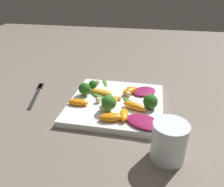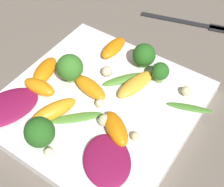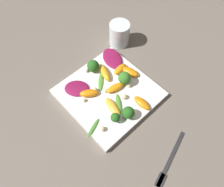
# 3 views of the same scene
# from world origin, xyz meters

# --- Properties ---
(ground_plane) EXTENTS (2.40, 2.40, 0.00)m
(ground_plane) POSITION_xyz_m (0.00, 0.00, 0.00)
(ground_plane) COLOR #6B6056
(plate) EXTENTS (0.29, 0.29, 0.02)m
(plate) POSITION_xyz_m (0.00, 0.00, 0.01)
(plate) COLOR white
(plate) RESTS_ON ground_plane
(drinking_glass) EXTENTS (0.08, 0.08, 0.09)m
(drinking_glass) POSITION_xyz_m (0.15, -0.20, 0.05)
(drinking_glass) COLOR white
(drinking_glass) RESTS_ON ground_plane
(fork) EXTENTS (0.06, 0.18, 0.01)m
(fork) POSITION_xyz_m (-0.29, 0.03, 0.00)
(fork) COLOR #262628
(fork) RESTS_ON ground_plane
(radicchio_leaf_0) EXTENTS (0.12, 0.10, 0.01)m
(radicchio_leaf_0) POSITION_xyz_m (0.09, -0.11, 0.03)
(radicchio_leaf_0) COLOR maroon
(radicchio_leaf_0) RESTS_ON plate
(radicchio_leaf_1) EXTENTS (0.10, 0.10, 0.01)m
(radicchio_leaf_1) POSITION_xyz_m (0.08, 0.07, 0.02)
(radicchio_leaf_1) COLOR maroon
(radicchio_leaf_1) RESTS_ON plate
(orange_segment_0) EXTENTS (0.08, 0.05, 0.02)m
(orange_segment_0) POSITION_xyz_m (0.06, -0.04, 0.03)
(orange_segment_0) COLOR orange
(orange_segment_0) RESTS_ON plate
(orange_segment_1) EXTENTS (0.06, 0.03, 0.02)m
(orange_segment_1) POSITION_xyz_m (-0.11, -0.05, 0.03)
(orange_segment_1) COLOR orange
(orange_segment_1) RESTS_ON plate
(orange_segment_2) EXTENTS (0.08, 0.04, 0.02)m
(orange_segment_2) POSITION_xyz_m (-0.06, 0.03, 0.03)
(orange_segment_2) COLOR #FCAD33
(orange_segment_2) RESTS_ON plate
(orange_segment_3) EXTENTS (0.04, 0.07, 0.02)m
(orange_segment_3) POSITION_xyz_m (-0.01, -0.02, 0.03)
(orange_segment_3) COLOR orange
(orange_segment_3) RESTS_ON plate
(orange_segment_4) EXTENTS (0.07, 0.04, 0.02)m
(orange_segment_4) POSITION_xyz_m (0.01, -0.11, 0.03)
(orange_segment_4) COLOR orange
(orange_segment_4) RESTS_ON plate
(orange_segment_5) EXTENTS (0.03, 0.06, 0.02)m
(orange_segment_5) POSITION_xyz_m (0.04, -0.09, 0.03)
(orange_segment_5) COLOR orange
(orange_segment_5) RESTS_ON plate
(orange_segment_6) EXTENTS (0.06, 0.07, 0.02)m
(orange_segment_6) POSITION_xyz_m (0.04, 0.06, 0.03)
(orange_segment_6) COLOR orange
(orange_segment_6) RESTS_ON plate
(broccoli_floret_0) EXTENTS (0.03, 0.03, 0.04)m
(broccoli_floret_0) POSITION_xyz_m (-0.09, 0.06, 0.04)
(broccoli_floret_0) COLOR #7A9E51
(broccoli_floret_0) RESTS_ON plate
(broccoli_floret_1) EXTENTS (0.04, 0.04, 0.05)m
(broccoli_floret_1) POSITION_xyz_m (-0.01, -0.06, 0.05)
(broccoli_floret_1) COLOR #84AD5B
(broccoli_floret_1) RESTS_ON plate
(broccoli_floret_2) EXTENTS (0.04, 0.04, 0.04)m
(broccoli_floret_2) POSITION_xyz_m (-0.11, 0.02, 0.04)
(broccoli_floret_2) COLOR #84AD5B
(broccoli_floret_2) RESTS_ON plate
(broccoli_floret_3) EXTENTS (0.04, 0.04, 0.04)m
(broccoli_floret_3) POSITION_xyz_m (0.11, -0.02, 0.04)
(broccoli_floret_3) COLOR #7A9E51
(broccoli_floret_3) RESTS_ON plate
(arugula_sprig_0) EXTENTS (0.07, 0.05, 0.01)m
(arugula_sprig_0) POSITION_xyz_m (-0.06, 0.01, 0.02)
(arugula_sprig_0) COLOR #518E33
(arugula_sprig_0) RESTS_ON plate
(arugula_sprig_1) EXTENTS (0.07, 0.07, 0.01)m
(arugula_sprig_1) POSITION_xyz_m (0.05, -0.01, 0.02)
(arugula_sprig_1) COLOR #518E33
(arugula_sprig_1) RESTS_ON plate
(arugula_sprig_2) EXTENTS (0.04, 0.07, 0.00)m
(arugula_sprig_2) POSITION_xyz_m (-0.06, 0.12, 0.02)
(arugula_sprig_2) COLOR #47842D
(arugula_sprig_2) RESTS_ON plate
(macadamia_nut_0) EXTENTS (0.02, 0.02, 0.02)m
(macadamia_nut_0) POSITION_xyz_m (-0.09, 0.11, 0.03)
(macadamia_nut_0) COLOR beige
(macadamia_nut_0) RESTS_ON plate
(macadamia_nut_1) EXTENTS (0.02, 0.02, 0.02)m
(macadamia_nut_1) POSITION_xyz_m (-0.03, -0.06, 0.03)
(macadamia_nut_1) COLOR beige
(macadamia_nut_1) RESTS_ON plate
(macadamia_nut_2) EXTENTS (0.01, 0.01, 0.01)m
(macadamia_nut_2) POSITION_xyz_m (0.12, 0.00, 0.03)
(macadamia_nut_2) COLOR beige
(macadamia_nut_2) RESTS_ON plate
(macadamia_nut_3) EXTENTS (0.02, 0.02, 0.02)m
(macadamia_nut_3) POSITION_xyz_m (0.03, 0.03, 0.03)
(macadamia_nut_3) COLOR beige
(macadamia_nut_3) RESTS_ON plate
(macadamia_nut_4) EXTENTS (0.01, 0.01, 0.01)m
(macadamia_nut_4) POSITION_xyz_m (0.03, 0.08, 0.03)
(macadamia_nut_4) COLOR beige
(macadamia_nut_4) RESTS_ON plate
(macadamia_nut_5) EXTENTS (0.01, 0.01, 0.01)m
(macadamia_nut_5) POSITION_xyz_m (0.01, 0.01, 0.03)
(macadamia_nut_5) COLOR beige
(macadamia_nut_5) RESTS_ON plate
(macadamia_nut_6) EXTENTS (0.02, 0.02, 0.02)m
(macadamia_nut_6) POSITION_xyz_m (-0.05, -0.02, 0.03)
(macadamia_nut_6) COLOR beige
(macadamia_nut_6) RESTS_ON plate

